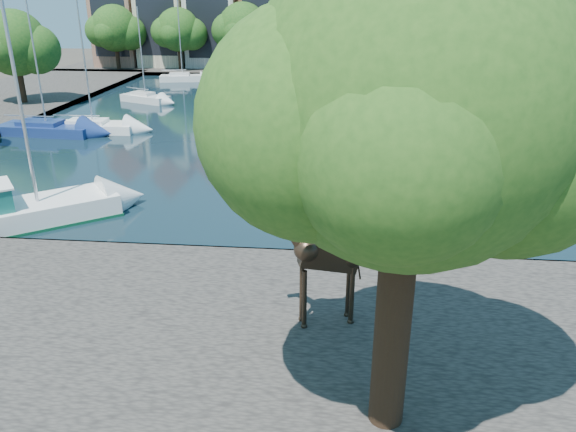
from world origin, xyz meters
name	(u,v)px	position (x,y,z in m)	size (l,w,h in m)	color
ground	(180,256)	(0.00, 0.00, 0.00)	(160.00, 160.00, 0.00)	#38332B
water_basin	(263,122)	(0.00, 24.00, 0.04)	(38.00, 50.00, 0.08)	black
near_quay	(112,357)	(0.00, -7.00, 0.25)	(50.00, 14.00, 0.50)	#48453E
far_quay	(296,67)	(0.00, 56.00, 0.25)	(60.00, 16.00, 0.50)	#48453E
plane_tree	(416,116)	(7.62, -9.01, 7.67)	(8.32, 6.40, 10.62)	#332114
townhouse_west_end	(121,9)	(-23.00, 55.99, 7.36)	(5.44, 9.18, 14.93)	#996A53
townhouse_west_mid	(165,2)	(-17.00, 55.99, 8.23)	(5.94, 9.18, 16.79)	beige
townhouse_west_inner	(215,10)	(-10.50, 55.99, 7.35)	(6.43, 9.18, 15.15)	beige
townhouse_center	(265,2)	(-4.00, 55.99, 8.36)	(5.44, 9.18, 16.93)	brown
townhouse_east_inner	(312,7)	(2.00, 55.99, 7.73)	(5.94, 9.18, 15.79)	tan
townhouse_east_mid	(364,4)	(8.50, 55.99, 8.10)	(6.43, 9.18, 16.65)	beige
townhouse_east_end	(416,13)	(15.00, 55.99, 7.11)	(5.44, 9.18, 14.43)	brown
far_tree_far_west	(115,30)	(-21.90, 50.49, 5.18)	(7.28, 5.60, 7.68)	#332114
far_tree_west	(179,31)	(-13.91, 50.49, 5.08)	(6.76, 5.20, 7.36)	#332114
far_tree_mid_west	(244,30)	(-5.89, 50.49, 5.29)	(7.80, 6.00, 8.00)	#332114
far_tree_mid_east	(310,32)	(2.10, 50.49, 5.13)	(7.02, 5.40, 7.52)	#332114
far_tree_east	(378,31)	(10.11, 50.49, 5.24)	(7.54, 5.80, 7.84)	#332114
far_tree_far_east	(447,33)	(18.09, 50.49, 5.08)	(6.76, 5.20, 7.36)	#332114
side_tree_left_far	(16,45)	(-21.90, 27.99, 5.38)	(7.28, 5.60, 7.88)	#332114
giraffe_statue	(321,256)	(5.77, -5.03, 2.73)	(3.14, 1.15, 4.54)	#312318
motorsailer	(6,211)	(-8.23, 1.82, 0.89)	(8.50, 7.44, 10.48)	white
sailboat_left_b	(47,127)	(-15.00, 18.46, 0.60)	(7.05, 2.89, 9.38)	navy
sailboat_left_c	(93,125)	(-12.00, 19.55, 0.58)	(6.27, 2.30, 10.58)	white
sailboat_left_d	(145,97)	(-12.00, 31.22, 0.58)	(5.11, 3.54, 8.35)	silver
sailboat_left_e	(182,76)	(-12.00, 44.00, 0.62)	(5.25, 2.62, 9.19)	silver
sailboat_right_a	(462,200)	(12.00, 5.65, 0.69)	(7.44, 4.67, 12.14)	silver
sailboat_right_b	(434,126)	(12.96, 21.79, 0.58)	(6.49, 2.32, 9.28)	navy
sailboat_right_c	(423,101)	(13.41, 31.52, 0.56)	(5.96, 3.18, 9.45)	silver
sailboat_right_d	(425,81)	(15.00, 42.72, 0.65)	(6.52, 3.75, 8.23)	white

